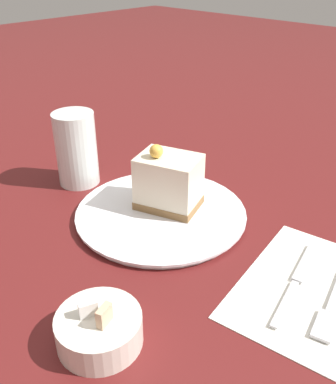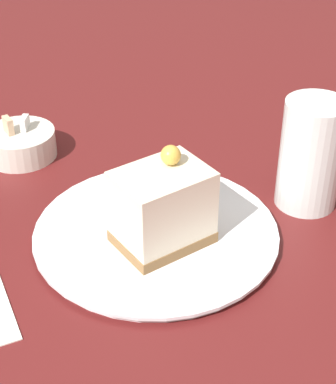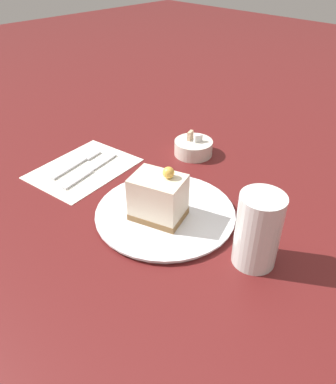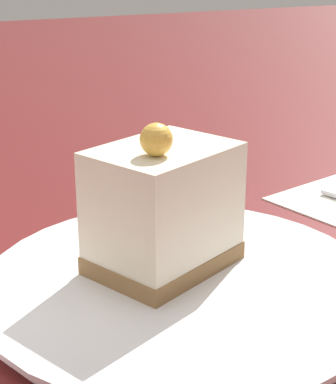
# 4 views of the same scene
# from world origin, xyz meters

# --- Properties ---
(ground_plane) EXTENTS (4.00, 4.00, 0.00)m
(ground_plane) POSITION_xyz_m (0.00, 0.00, 0.00)
(ground_plane) COLOR #5B1919
(plate) EXTENTS (0.27, 0.27, 0.01)m
(plate) POSITION_xyz_m (0.02, -0.04, 0.01)
(plate) COLOR white
(plate) RESTS_ON ground_plane
(cake_slice) EXTENTS (0.11, 0.10, 0.11)m
(cake_slice) POSITION_xyz_m (0.02, -0.06, 0.05)
(cake_slice) COLOR olive
(cake_slice) RESTS_ON plate
(napkin) EXTENTS (0.21, 0.25, 0.00)m
(napkin) POSITION_xyz_m (-0.24, -0.05, 0.00)
(napkin) COLOR white
(napkin) RESTS_ON ground_plane
(fork) EXTENTS (0.05, 0.15, 0.00)m
(fork) POSITION_xyz_m (-0.27, -0.04, 0.01)
(fork) COLOR silver
(fork) RESTS_ON napkin
(knife) EXTENTS (0.05, 0.17, 0.00)m
(knife) POSITION_xyz_m (-0.22, -0.06, 0.01)
(knife) COLOR silver
(knife) RESTS_ON napkin
(sugar_bowl) EXTENTS (0.09, 0.09, 0.06)m
(sugar_bowl) POSITION_xyz_m (-0.11, 0.19, 0.02)
(sugar_bowl) COLOR silver
(sugar_bowl) RESTS_ON ground_plane
(drinking_glass) EXTENTS (0.07, 0.07, 0.13)m
(drinking_glass) POSITION_xyz_m (0.21, -0.02, 0.07)
(drinking_glass) COLOR silver
(drinking_glass) RESTS_ON ground_plane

